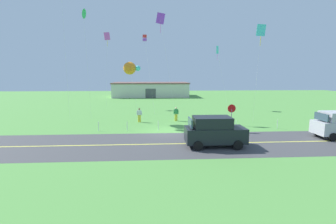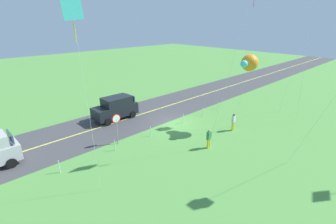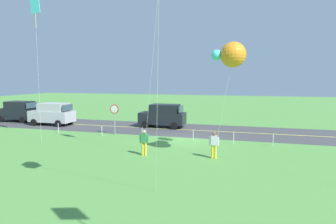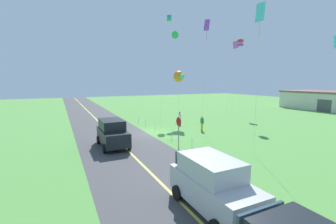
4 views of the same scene
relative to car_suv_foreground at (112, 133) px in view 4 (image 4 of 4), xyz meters
name	(u,v)px [view 4 (image 4 of 4)]	position (x,y,z in m)	size (l,w,h in m)	color
ground_plane	(152,133)	(-3.24, 4.81, -1.20)	(120.00, 120.00, 0.10)	#549342
asphalt_road	(114,137)	(-3.24, 0.81, -1.15)	(120.00, 7.00, 0.00)	#424244
road_centre_stripe	(114,137)	(-3.24, 0.81, -1.15)	(120.00, 0.16, 0.00)	#E5E04C
car_suv_foreground	(112,133)	(0.00, 0.00, 0.00)	(4.40, 2.12, 2.24)	black
car_parked_east_near	(213,184)	(11.28, 1.74, 0.00)	(4.40, 2.12, 2.24)	#B7B7BC
stop_sign	(179,126)	(2.84, 4.71, 0.65)	(0.76, 0.08, 2.56)	gray
person_adult_near	(202,123)	(-1.86, 10.19, -0.29)	(0.58, 0.22, 1.60)	yellow
person_adult_companion	(180,118)	(-6.07, 9.71, -0.29)	(0.58, 0.22, 1.60)	yellow
kite_red_low	(207,27)	(-3.53, 11.71, 10.31)	(2.27, 1.60, 12.39)	silver
kite_blue_mid	(179,76)	(-7.00, 10.09, 4.86)	(1.90, 1.40, 6.72)	silver
kite_yellow_high	(240,43)	(-5.63, 18.78, 9.39)	(1.62, 3.75, 11.01)	silver
kite_green_far	(175,35)	(-12.38, 12.28, 11.02)	(0.48, 1.30, 12.79)	silver
kite_pink_drift	(169,19)	(-14.80, 12.51, 14.01)	(1.05, 2.26, 15.67)	silver
kite_orange_near	(236,46)	(-11.89, 23.61, 10.12)	(1.07, 0.47, 12.17)	silver
kite_purple_back	(260,15)	(6.96, 8.59, 8.62)	(0.99, 0.45, 10.60)	silver
fence_post_0	(139,119)	(-9.69, 5.51, -0.70)	(0.05, 0.05, 0.90)	silver
fence_post_1	(146,122)	(-7.00, 5.51, -0.70)	(0.05, 0.05, 0.90)	silver
fence_post_2	(155,127)	(-4.02, 5.51, -0.70)	(0.05, 0.05, 0.90)	silver
fence_post_3	(172,135)	(0.08, 5.51, -0.70)	(0.05, 0.05, 0.90)	silver
fence_post_4	(192,144)	(3.62, 5.51, -0.70)	(0.05, 0.05, 0.90)	silver
fence_post_5	(227,160)	(7.81, 5.51, -0.70)	(0.05, 0.05, 0.90)	silver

